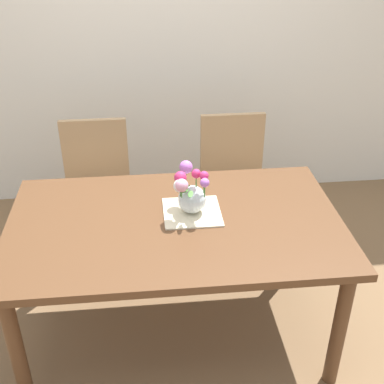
{
  "coord_description": "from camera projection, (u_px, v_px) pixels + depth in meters",
  "views": [
    {
      "loc": [
        -0.13,
        -2.02,
        2.09
      ],
      "look_at": [
        0.09,
        0.06,
        0.85
      ],
      "focal_mm": 46.71,
      "sensor_mm": 36.0,
      "label": 1
    }
  ],
  "objects": [
    {
      "name": "flower_vase",
      "position": [
        190.0,
        193.0,
        2.42
      ],
      "size": [
        0.17,
        0.25,
        0.24
      ],
      "color": "silver",
      "rests_on": "placemat"
    },
    {
      "name": "chair_left",
      "position": [
        97.0,
        181.0,
        3.21
      ],
      "size": [
        0.42,
        0.42,
        0.9
      ],
      "rotation": [
        0.0,
        0.0,
        3.14
      ],
      "color": "tan",
      "rests_on": "ground_plane"
    },
    {
      "name": "ground_plane",
      "position": [
        177.0,
        330.0,
        2.8
      ],
      "size": [
        12.0,
        12.0,
        0.0
      ],
      "primitive_type": "plane",
      "color": "brown"
    },
    {
      "name": "dining_table",
      "position": [
        175.0,
        235.0,
        2.47
      ],
      "size": [
        1.63,
        0.98,
        0.73
      ],
      "color": "brown",
      "rests_on": "ground_plane"
    },
    {
      "name": "placemat",
      "position": [
        192.0,
        212.0,
        2.49
      ],
      "size": [
        0.28,
        0.28,
        0.01
      ],
      "primitive_type": "cube",
      "color": "beige",
      "rests_on": "dining_table"
    },
    {
      "name": "chair_right",
      "position": [
        234.0,
        174.0,
        3.29
      ],
      "size": [
        0.42,
        0.42,
        0.9
      ],
      "rotation": [
        0.0,
        0.0,
        3.14
      ],
      "color": "tan",
      "rests_on": "ground_plane"
    },
    {
      "name": "back_wall",
      "position": [
        156.0,
        13.0,
        3.46
      ],
      "size": [
        7.0,
        0.1,
        2.8
      ],
      "primitive_type": "cube",
      "color": "silver",
      "rests_on": "ground_plane"
    }
  ]
}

